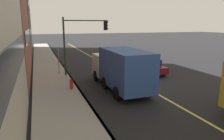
# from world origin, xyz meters

# --- Properties ---
(ground) EXTENTS (200.00, 200.00, 0.00)m
(ground) POSITION_xyz_m (0.00, 0.00, 0.00)
(ground) COLOR black
(sidewalk_slab) EXTENTS (80.00, 3.34, 0.15)m
(sidewalk_slab) POSITION_xyz_m (0.00, 6.70, 0.07)
(sidewalk_slab) COLOR gray
(sidewalk_slab) RESTS_ON ground
(curb_edge) EXTENTS (80.00, 0.16, 0.15)m
(curb_edge) POSITION_xyz_m (0.00, 5.11, 0.07)
(curb_edge) COLOR slate
(curb_edge) RESTS_ON ground
(lane_stripe_center) EXTENTS (80.00, 0.16, 0.01)m
(lane_stripe_center) POSITION_xyz_m (0.00, 0.00, 0.01)
(lane_stripe_center) COLOR #D8CC4C
(lane_stripe_center) RESTS_ON ground
(car_maroon) EXTENTS (4.74, 1.94, 1.49)m
(car_maroon) POSITION_xyz_m (2.94, -2.70, 0.77)
(car_maroon) COLOR #591116
(car_maroon) RESTS_ON ground
(car_red) EXTENTS (4.65, 2.09, 1.49)m
(car_red) POSITION_xyz_m (9.87, -2.39, 0.77)
(car_red) COLOR red
(car_red) RESTS_ON ground
(truck_blue) EXTENTS (7.39, 2.55, 3.09)m
(truck_blue) POSITION_xyz_m (-1.12, 1.99, 1.64)
(truck_blue) COLOR silver
(truck_blue) RESTS_ON ground
(traffic_light_mast) EXTENTS (0.28, 4.35, 5.51)m
(traffic_light_mast) POSITION_xyz_m (4.17, 3.75, 3.81)
(traffic_light_mast) COLOR #1E3823
(traffic_light_mast) RESTS_ON ground
(street_sign_post) EXTENTS (0.60, 0.08, 2.76)m
(street_sign_post) POSITION_xyz_m (5.10, 5.93, 1.63)
(street_sign_post) COLOR slate
(street_sign_post) RESTS_ON ground
(fire_hydrant) EXTENTS (0.24, 0.24, 0.94)m
(fire_hydrant) POSITION_xyz_m (-0.35, 5.63, 0.47)
(fire_hydrant) COLOR red
(fire_hydrant) RESTS_ON ground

